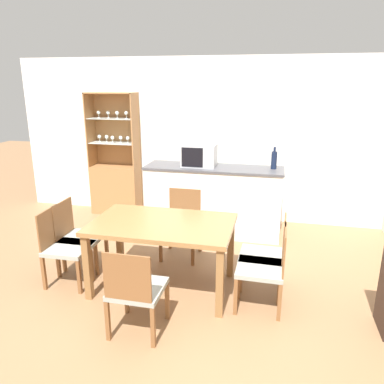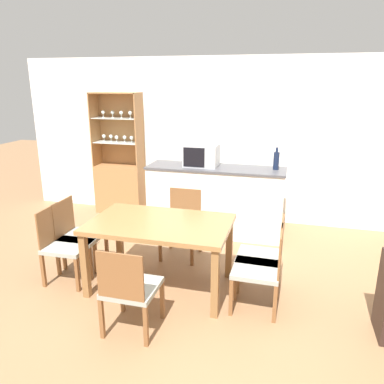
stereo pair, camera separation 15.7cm
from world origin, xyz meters
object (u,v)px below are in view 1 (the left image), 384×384
dining_chair_side_right_near (265,267)px  dining_chair_side_left_near (65,246)px  dining_chair_head_near (136,290)px  dining_chair_side_right_far (266,255)px  wine_bottle (274,160)px  dining_chair_side_left_far (78,237)px  microwave (199,155)px  display_cabinet (116,180)px  dining_chair_head_far (182,224)px  dining_table (163,230)px

dining_chair_side_right_near → dining_chair_side_left_near: size_ratio=1.00×
dining_chair_head_near → dining_chair_side_right_near: bearing=31.7°
dining_chair_side_right_far → wine_bottle: bearing=1.0°
dining_chair_side_left_far → microwave: bearing=142.7°
dining_chair_side_left_near → microwave: 2.26m
dining_chair_side_right_near → dining_chair_head_near: same height
display_cabinet → dining_chair_head_far: display_cabinet is taller
dining_table → dining_chair_side_left_far: 1.12m
microwave → dining_chair_side_right_near: bearing=-60.2°
dining_chair_side_right_far → microwave: 2.00m
microwave → wine_bottle: microwave is taller
dining_chair_head_far → dining_chair_side_right_far: 1.27m
dining_chair_side_left_far → dining_chair_head_near: bearing=47.9°
dining_chair_side_left_near → wine_bottle: size_ratio=2.74×
dining_chair_side_left_near → wine_bottle: wine_bottle is taller
dining_chair_head_far → dining_chair_side_right_near: (1.09, -0.94, 0.00)m
microwave → dining_chair_head_near: bearing=-91.0°
dining_chair_head_far → dining_chair_side_right_near: same height
microwave → dining_chair_side_left_near: bearing=-121.8°
dining_chair_side_left_near → microwave: (1.13, 1.82, 0.72)m
dining_chair_side_right_far → dining_chair_side_left_near: size_ratio=1.00×
display_cabinet → microwave: display_cabinet is taller
dining_chair_side_right_near → microwave: size_ratio=1.78×
display_cabinet → dining_table: 2.64m
dining_chair_side_right_near → dining_chair_side_left_near: 2.17m
dining_chair_head_far → microwave: 1.14m
dining_chair_head_far → dining_chair_head_near: size_ratio=1.00×
dining_table → dining_chair_side_left_near: dining_chair_side_left_near is taller
dining_chair_head_near → dining_chair_side_left_near: 1.27m
dining_chair_side_left_far → wine_bottle: 2.79m
dining_chair_head_far → dining_chair_side_left_far: size_ratio=1.00×
dining_chair_side_right_near → microwave: microwave is taller
display_cabinet → wine_bottle: size_ratio=6.48×
dining_chair_side_left_far → dining_chair_head_near: 1.44m
display_cabinet → dining_chair_side_right_near: 3.47m
dining_chair_side_right_near → wine_bottle: wine_bottle is taller
display_cabinet → dining_chair_side_right_far: 3.29m
dining_table → dining_chair_head_near: 0.84m
dining_table → dining_chair_side_right_far: 1.12m
dining_chair_side_left_near → dining_chair_side_right_far: bearing=95.7°
dining_table → microwave: 1.75m
dining_chair_side_left_far → dining_chair_head_near: size_ratio=1.00×
dining_chair_head_far → dining_chair_side_right_near: 1.44m
dining_table → dining_chair_side_left_far: (-1.09, 0.14, -0.24)m
dining_chair_side_left_near → wine_bottle: 2.95m
dining_chair_side_right_far → dining_chair_side_left_near: 2.19m
dining_chair_side_right_near → wine_bottle: 1.99m
dining_chair_side_right_far → dining_chair_side_left_near: (-2.17, -0.28, 0.00)m
dining_table → dining_chair_side_left_far: bearing=172.8°
display_cabinet → dining_chair_head_far: (1.50, -1.36, -0.15)m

